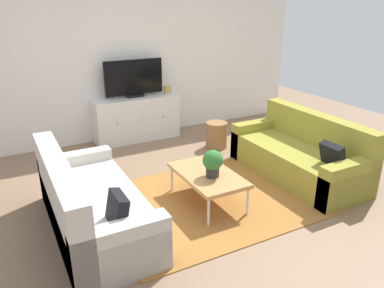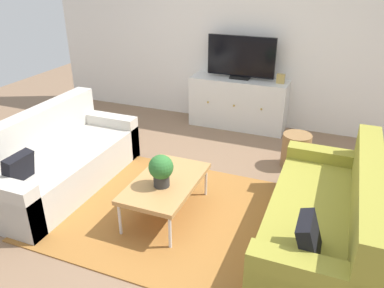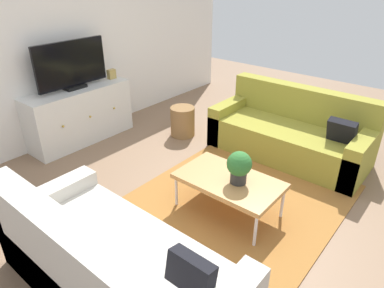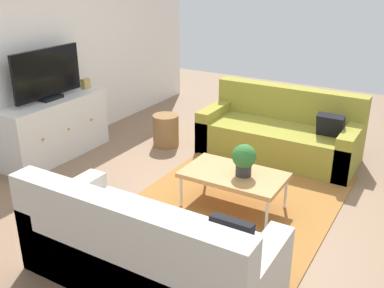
# 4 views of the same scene
# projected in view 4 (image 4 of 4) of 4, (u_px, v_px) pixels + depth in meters

# --- Properties ---
(ground_plane) EXTENTS (10.00, 10.00, 0.00)m
(ground_plane) POSITION_uv_depth(u_px,v_px,m) (221.00, 200.00, 4.55)
(ground_plane) COLOR #84664C
(wall_back) EXTENTS (6.40, 0.12, 2.70)m
(wall_back) POSITION_uv_depth(u_px,v_px,m) (31.00, 45.00, 5.24)
(wall_back) COLOR white
(wall_back) RESTS_ON ground_plane
(area_rug) EXTENTS (2.50, 1.90, 0.01)m
(area_rug) POSITION_uv_depth(u_px,v_px,m) (234.00, 203.00, 4.47)
(area_rug) COLOR #9E662D
(area_rug) RESTS_ON ground_plane
(couch_left_side) EXTENTS (0.84, 1.90, 0.82)m
(couch_left_side) POSITION_uv_depth(u_px,v_px,m) (144.00, 255.00, 3.25)
(couch_left_side) COLOR beige
(couch_left_side) RESTS_ON ground_plane
(couch_right_side) EXTENTS (0.84, 1.90, 0.82)m
(couch_right_side) POSITION_uv_depth(u_px,v_px,m) (281.00, 134.00, 5.54)
(couch_right_side) COLOR olive
(couch_right_side) RESTS_ON ground_plane
(coffee_table) EXTENTS (0.58, 0.98, 0.38)m
(coffee_table) POSITION_uv_depth(u_px,v_px,m) (234.00, 176.00, 4.28)
(coffee_table) COLOR #B7844C
(coffee_table) RESTS_ON ground_plane
(potted_plant) EXTENTS (0.23, 0.23, 0.31)m
(potted_plant) POSITION_uv_depth(u_px,v_px,m) (244.00, 159.00, 4.16)
(potted_plant) COLOR #2D2D2D
(potted_plant) RESTS_ON coffee_table
(tv_console) EXTENTS (1.41, 0.47, 0.74)m
(tv_console) POSITION_uv_depth(u_px,v_px,m) (55.00, 128.00, 5.45)
(tv_console) COLOR silver
(tv_console) RESTS_ON ground_plane
(flat_screen_tv) EXTENTS (0.98, 0.16, 0.61)m
(flat_screen_tv) POSITION_uv_depth(u_px,v_px,m) (47.00, 74.00, 5.20)
(flat_screen_tv) COLOR black
(flat_screen_tv) RESTS_ON tv_console
(mantel_clock) EXTENTS (0.11, 0.07, 0.13)m
(mantel_clock) POSITION_uv_depth(u_px,v_px,m) (86.00, 84.00, 5.75)
(mantel_clock) COLOR tan
(mantel_clock) RESTS_ON tv_console
(wicker_basket) EXTENTS (0.34, 0.34, 0.42)m
(wicker_basket) POSITION_uv_depth(u_px,v_px,m) (166.00, 130.00, 5.85)
(wicker_basket) COLOR olive
(wicker_basket) RESTS_ON ground_plane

